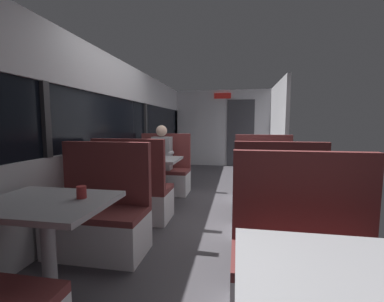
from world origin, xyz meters
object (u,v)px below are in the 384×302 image
object	(u,v)px
dining_table_mid_window	(151,165)
bench_mid_window_facing_end	(134,196)
seated_passenger	(163,165)
coffee_cup_secondary	(162,155)
bench_near_window_facing_entry	(100,220)
dining_table_rear_aisle	(269,170)
bench_mid_window_facing_entry	(164,175)
bench_rear_aisle_facing_end	(276,208)
bench_front_aisle_facing_entry	(305,272)
dining_table_front_aisle	(360,302)
bench_rear_aisle_facing_entry	(263,181)
dining_table_near_window	(46,214)
coffee_cup_primary	(81,192)

from	to	relation	value
dining_table_mid_window	bench_mid_window_facing_end	xyz separation A→B (m)	(0.00, -0.70, -0.31)
seated_passenger	coffee_cup_secondary	world-z (taller)	seated_passenger
bench_near_window_facing_entry	dining_table_rear_aisle	world-z (taller)	bench_near_window_facing_entry
bench_mid_window_facing_entry	bench_rear_aisle_facing_end	xyz separation A→B (m)	(1.79, -1.60, 0.00)
bench_near_window_facing_entry	bench_front_aisle_facing_entry	xyz separation A→B (m)	(1.79, -0.60, 0.00)
dining_table_front_aisle	dining_table_rear_aisle	bearing A→B (deg)	90.00
bench_mid_window_facing_end	bench_front_aisle_facing_entry	bearing A→B (deg)	-39.47
bench_mid_window_facing_entry	coffee_cup_secondary	world-z (taller)	bench_mid_window_facing_entry
bench_rear_aisle_facing_entry	bench_mid_window_facing_end	bearing A→B (deg)	-146.19
dining_table_front_aisle	bench_rear_aisle_facing_entry	xyz separation A→B (m)	(0.00, 3.37, -0.31)
dining_table_mid_window	bench_rear_aisle_facing_end	xyz separation A→B (m)	(1.79, -0.90, -0.31)
bench_near_window_facing_entry	dining_table_rear_aisle	size ratio (longest dim) A/B	1.22
bench_mid_window_facing_entry	dining_table_front_aisle	size ratio (longest dim) A/B	1.22
bench_near_window_facing_entry	dining_table_near_window	bearing A→B (deg)	-90.00
seated_passenger	coffee_cup_primary	bearing A→B (deg)	-85.53
bench_mid_window_facing_end	seated_passenger	bearing A→B (deg)	90.00
dining_table_mid_window	bench_front_aisle_facing_entry	xyz separation A→B (m)	(1.79, -2.17, -0.31)
dining_table_near_window	coffee_cup_secondary	size ratio (longest dim) A/B	10.00
dining_table_rear_aisle	coffee_cup_secondary	xyz separation A→B (m)	(-1.63, 0.24, 0.15)
dining_table_mid_window	dining_table_near_window	bearing A→B (deg)	-90.00
bench_mid_window_facing_entry	coffee_cup_primary	world-z (taller)	bench_mid_window_facing_entry
seated_passenger	bench_rear_aisle_facing_end	bearing A→B (deg)	-40.46
bench_near_window_facing_entry	bench_rear_aisle_facing_end	world-z (taller)	same
seated_passenger	dining_table_front_aisle	bearing A→B (deg)	-62.91
dining_table_near_window	dining_table_front_aisle	world-z (taller)	same
bench_near_window_facing_entry	bench_rear_aisle_facing_entry	distance (m)	2.74
bench_mid_window_facing_end	dining_table_front_aisle	size ratio (longest dim) A/B	1.22
bench_front_aisle_facing_entry	bench_mid_window_facing_end	bearing A→B (deg)	140.53
bench_near_window_facing_entry	dining_table_mid_window	size ratio (longest dim) A/B	1.22
dining_table_front_aisle	coffee_cup_primary	size ratio (longest dim) A/B	10.00
dining_table_front_aisle	bench_rear_aisle_facing_entry	size ratio (longest dim) A/B	0.82
dining_table_front_aisle	seated_passenger	distance (m)	3.93
bench_mid_window_facing_entry	dining_table_rear_aisle	bearing A→B (deg)	-26.68
bench_rear_aisle_facing_end	seated_passenger	bearing A→B (deg)	139.54
bench_near_window_facing_entry	bench_mid_window_facing_end	xyz separation A→B (m)	(0.00, 0.87, 0.00)
bench_rear_aisle_facing_end	seated_passenger	world-z (taller)	seated_passenger
bench_mid_window_facing_entry	dining_table_rear_aisle	world-z (taller)	bench_mid_window_facing_entry
dining_table_front_aisle	coffee_cup_primary	distance (m)	1.73
dining_table_mid_window	bench_front_aisle_facing_entry	world-z (taller)	bench_front_aisle_facing_entry
dining_table_front_aisle	seated_passenger	size ratio (longest dim) A/B	0.71
bench_near_window_facing_entry	bench_front_aisle_facing_entry	distance (m)	1.89
bench_front_aisle_facing_entry	coffee_cup_secondary	xyz separation A→B (m)	(-1.63, 2.22, 0.46)
dining_table_front_aisle	bench_rear_aisle_facing_entry	bearing A→B (deg)	90.00
dining_table_near_window	dining_table_mid_window	bearing A→B (deg)	90.00
bench_mid_window_facing_end	seated_passenger	world-z (taller)	seated_passenger
bench_mid_window_facing_entry	dining_table_front_aisle	xyz separation A→B (m)	(1.79, -3.57, 0.31)
bench_near_window_facing_entry	coffee_cup_primary	world-z (taller)	bench_near_window_facing_entry
bench_mid_window_facing_end	seated_passenger	size ratio (longest dim) A/B	0.87
bench_near_window_facing_entry	dining_table_rear_aisle	distance (m)	2.28
dining_table_near_window	dining_table_rear_aisle	bearing A→B (deg)	49.18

